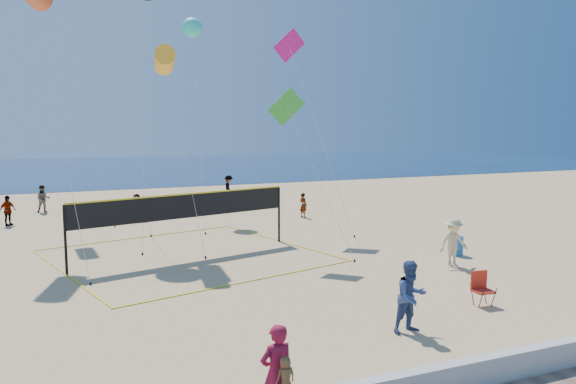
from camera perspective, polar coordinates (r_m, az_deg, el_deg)
name	(u,v)px	position (r m, az deg, el deg)	size (l,w,h in m)	color
ground	(322,349)	(14.29, 3.46, -15.66)	(120.00, 120.00, 0.00)	tan
ocean	(103,168)	(74.24, -18.30, 2.30)	(140.00, 50.00, 0.03)	#10264D
woman	(277,373)	(10.83, -1.16, -17.92)	(0.68, 0.45, 1.86)	maroon
toddler	(286,377)	(10.56, -0.25, -18.29)	(0.37, 0.24, 0.76)	brown
bystander_a	(411,297)	(15.36, 12.40, -10.34)	(0.94, 0.73, 1.93)	navy
bystander_b	(454,242)	(22.68, 16.47, -4.93)	(1.22, 0.70, 1.89)	beige
far_person_0	(7,211)	(34.08, -26.61, -1.70)	(0.97, 0.40, 1.65)	gray
far_person_1	(137,207)	(33.42, -15.12, -1.47)	(1.41, 0.45, 1.52)	gray
far_person_2	(303,205)	(33.22, 1.56, -1.35)	(0.53, 0.35, 1.46)	gray
far_person_3	(43,199)	(38.19, -23.62, -0.66)	(0.83, 0.65, 1.71)	gray
far_person_4	(229,188)	(40.93, -6.04, 0.42)	(1.17, 0.67, 1.81)	gray
camp_chair	(481,286)	(18.25, 19.03, -9.04)	(0.60, 0.73, 1.15)	red
trash_barrel	(457,246)	(24.75, 16.75, -5.23)	(0.54, 0.54, 0.81)	#1A63AA
volleyball_net	(185,213)	(23.67, -10.40, -2.10)	(11.97, 11.86, 2.64)	black
kite_2	(164,60)	(25.39, -12.44, 12.92)	(1.59, 3.84, 8.79)	yellow
kite_4	(290,114)	(23.52, 0.16, 7.92)	(2.72, 2.77, 7.00)	green
kite_5	(292,54)	(30.03, 0.43, 13.83)	(2.71, 4.19, 10.47)	#D61683
kite_7	(192,28)	(36.41, -9.70, 16.11)	(2.12, 8.58, 12.01)	#2FE0CF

